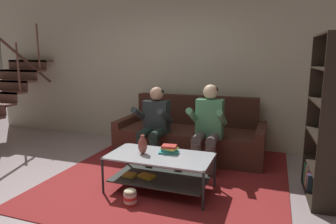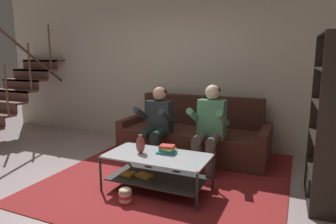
# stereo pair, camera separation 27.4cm
# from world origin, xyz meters

# --- Properties ---
(ground) EXTENTS (16.80, 16.80, 0.00)m
(ground) POSITION_xyz_m (0.00, 0.00, 0.00)
(ground) COLOR #AF999D
(back_partition) EXTENTS (8.40, 0.12, 2.90)m
(back_partition) POSITION_xyz_m (0.00, 2.46, 1.45)
(back_partition) COLOR beige
(back_partition) RESTS_ON ground
(staircase_run) EXTENTS (1.00, 2.15, 2.46)m
(staircase_run) POSITION_xyz_m (-3.21, 1.31, 0.88)
(staircase_run) COLOR brown
(staircase_run) RESTS_ON ground
(couch) EXTENTS (2.37, 0.96, 0.95)m
(couch) POSITION_xyz_m (0.42, 1.84, 0.30)
(couch) COLOR #4C281F
(couch) RESTS_ON ground
(person_seated_left) EXTENTS (0.50, 0.58, 1.16)m
(person_seated_left) POSITION_xyz_m (0.00, 1.27, 0.64)
(person_seated_left) COLOR #1F2E29
(person_seated_left) RESTS_ON ground
(person_seated_right) EXTENTS (0.50, 0.58, 1.22)m
(person_seated_right) POSITION_xyz_m (0.83, 1.27, 0.67)
(person_seated_right) COLOR #5D4F4D
(person_seated_right) RESTS_ON ground
(coffee_table) EXTENTS (1.24, 0.65, 0.45)m
(coffee_table) POSITION_xyz_m (0.44, 0.37, 0.30)
(coffee_table) COLOR #B6BAC1
(coffee_table) RESTS_ON ground
(area_rug) EXTENTS (3.00, 3.41, 0.01)m
(area_rug) POSITION_xyz_m (0.43, 0.98, 0.01)
(area_rug) COLOR maroon
(area_rug) RESTS_ON ground
(vase) EXTENTS (0.11, 0.11, 0.23)m
(vase) POSITION_xyz_m (0.23, 0.35, 0.56)
(vase) COLOR brown
(vase) RESTS_ON coffee_table
(book_stack) EXTENTS (0.27, 0.21, 0.10)m
(book_stack) POSITION_xyz_m (0.52, 0.49, 0.49)
(book_stack) COLOR teal
(book_stack) RESTS_ON coffee_table
(bookshelf) EXTENTS (0.33, 0.88, 1.86)m
(bookshelf) POSITION_xyz_m (2.29, 0.88, 0.80)
(bookshelf) COLOR black
(bookshelf) RESTS_ON ground
(popcorn_tub) EXTENTS (0.14, 0.14, 0.19)m
(popcorn_tub) POSITION_xyz_m (0.27, -0.08, 0.09)
(popcorn_tub) COLOR red
(popcorn_tub) RESTS_ON ground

